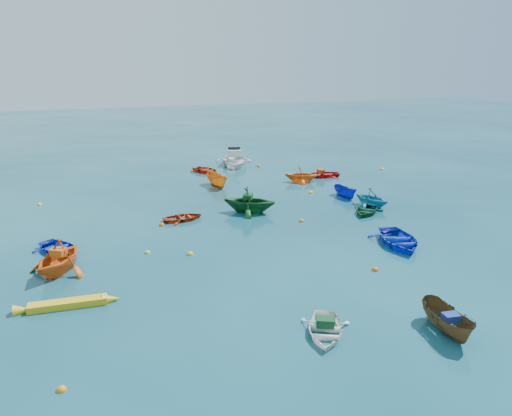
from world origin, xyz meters
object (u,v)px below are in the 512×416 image
object	(u,v)px
dinghy_blue_se	(398,245)
dinghy_blue_sw	(60,252)
kayak_yellow	(68,307)
motorboat_white	(234,165)
dinghy_white_near	(325,334)

from	to	relation	value
dinghy_blue_se	dinghy_blue_sw	bearing A→B (deg)	178.09
kayak_yellow	motorboat_white	size ratio (longest dim) A/B	0.78
dinghy_blue_se	kayak_yellow	distance (m)	16.75
dinghy_blue_sw	motorboat_white	size ratio (longest dim) A/B	0.60
dinghy_blue_sw	motorboat_white	world-z (taller)	motorboat_white
kayak_yellow	dinghy_white_near	bearing A→B (deg)	-118.05
dinghy_blue_sw	kayak_yellow	bearing A→B (deg)	-117.29
motorboat_white	dinghy_blue_sw	bearing A→B (deg)	-115.10
dinghy_white_near	dinghy_blue_se	xyz separation A→B (m)	(7.80, 6.82, 0.00)
dinghy_blue_se	motorboat_white	world-z (taller)	motorboat_white
dinghy_blue_se	motorboat_white	xyz separation A→B (m)	(-2.38, 22.64, 0.00)
dinghy_white_near	kayak_yellow	size ratio (longest dim) A/B	0.71
dinghy_blue_sw	dinghy_blue_se	bearing A→B (deg)	-47.46
kayak_yellow	dinghy_blue_sw	bearing A→B (deg)	6.97
dinghy_white_near	kayak_yellow	world-z (taller)	dinghy_white_near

